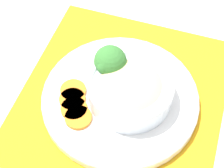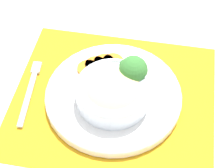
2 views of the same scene
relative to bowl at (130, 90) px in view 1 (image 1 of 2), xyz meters
name	(u,v)px [view 1 (image 1 of 2)]	position (x,y,z in m)	size (l,w,h in m)	color
ground_plane	(120,102)	(0.00, 0.02, -0.05)	(4.00, 4.00, 0.00)	white
placemat	(120,102)	(0.00, 0.02, -0.05)	(0.48, 0.43, 0.00)	orange
plate	(120,98)	(0.00, 0.02, -0.03)	(0.29, 0.29, 0.02)	white
bowl	(130,90)	(0.00, 0.00, 0.00)	(0.16, 0.16, 0.06)	silver
broccoli_floret	(110,62)	(0.04, 0.05, 0.02)	(0.06, 0.06, 0.08)	#84AD5B
carrot_slice_near	(73,90)	(-0.01, 0.11, -0.03)	(0.05, 0.05, 0.01)	orange
carrot_slice_middle	(72,99)	(-0.03, 0.10, -0.03)	(0.05, 0.05, 0.01)	orange
carrot_slice_far	(74,109)	(-0.04, 0.09, -0.03)	(0.05, 0.05, 0.01)	orange
carrot_slice_extra	(78,117)	(-0.06, 0.08, -0.03)	(0.05, 0.05, 0.01)	orange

